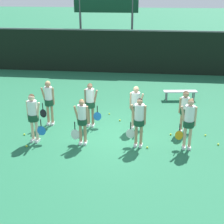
% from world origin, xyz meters
% --- Properties ---
extents(ground_plane, '(140.00, 140.00, 0.00)m').
position_xyz_m(ground_plane, '(0.00, 0.00, 0.00)').
color(ground_plane, '#216642').
extents(fence_windscreen, '(60.00, 0.08, 2.70)m').
position_xyz_m(fence_windscreen, '(0.00, 8.93, 1.36)').
color(fence_windscreen, black).
rests_on(fence_windscreen, ground_plane).
extents(scoreboard, '(4.12, 0.15, 4.92)m').
position_xyz_m(scoreboard, '(-1.57, 10.28, 3.87)').
color(scoreboard, '#515156').
rests_on(scoreboard, ground_plane).
extents(bench_courtside, '(1.65, 0.56, 0.45)m').
position_xyz_m(bench_courtside, '(2.82, 4.21, 0.39)').
color(bench_courtside, '#B2B2B7').
rests_on(bench_courtside, ground_plane).
extents(player_0, '(0.66, 0.38, 1.78)m').
position_xyz_m(player_0, '(-2.71, -0.78, 1.07)').
color(player_0, beige).
rests_on(player_0, ground_plane).
extents(player_1, '(0.64, 0.34, 1.66)m').
position_xyz_m(player_1, '(-0.99, -0.76, 0.96)').
color(player_1, tan).
rests_on(player_1, ground_plane).
extents(player_2, '(0.66, 0.37, 1.76)m').
position_xyz_m(player_2, '(0.96, -0.72, 1.04)').
color(player_2, tan).
rests_on(player_2, ground_plane).
extents(player_3, '(0.64, 0.37, 1.79)m').
position_xyz_m(player_3, '(2.61, -0.70, 1.07)').
color(player_3, tan).
rests_on(player_3, ground_plane).
extents(player_4, '(0.63, 0.35, 1.81)m').
position_xyz_m(player_4, '(-2.61, 0.72, 1.08)').
color(player_4, tan).
rests_on(player_4, ground_plane).
extents(player_5, '(0.66, 0.37, 1.76)m').
position_xyz_m(player_5, '(-0.96, 0.74, 1.04)').
color(player_5, '#8C664C').
rests_on(player_5, ground_plane).
extents(player_6, '(0.65, 0.38, 1.71)m').
position_xyz_m(player_6, '(0.79, 0.72, 1.02)').
color(player_6, tan).
rests_on(player_6, ground_plane).
extents(player_7, '(0.62, 0.34, 1.63)m').
position_xyz_m(player_7, '(2.62, 0.62, 0.96)').
color(player_7, tan).
rests_on(player_7, ground_plane).
extents(tennis_ball_0, '(0.07, 0.07, 0.07)m').
position_xyz_m(tennis_ball_0, '(0.14, 1.33, 0.03)').
color(tennis_ball_0, '#CCE033').
rests_on(tennis_ball_0, ground_plane).
extents(tennis_ball_1, '(0.07, 0.07, 0.07)m').
position_xyz_m(tennis_ball_1, '(-2.88, -1.24, 0.04)').
color(tennis_ball_1, '#CCE033').
rests_on(tennis_ball_1, ground_plane).
extents(tennis_ball_2, '(0.07, 0.07, 0.07)m').
position_xyz_m(tennis_ball_2, '(3.43, 0.32, 0.03)').
color(tennis_ball_2, '#CCE033').
rests_on(tennis_ball_2, ground_plane).
extents(tennis_ball_3, '(0.07, 0.07, 0.07)m').
position_xyz_m(tennis_ball_3, '(2.14, 0.24, 0.03)').
color(tennis_ball_3, '#CCE033').
rests_on(tennis_ball_3, ground_plane).
extents(tennis_ball_4, '(0.07, 0.07, 0.07)m').
position_xyz_m(tennis_ball_4, '(1.28, -0.87, 0.04)').
color(tennis_ball_4, '#CCE033').
rests_on(tennis_ball_4, ground_plane).
extents(tennis_ball_5, '(0.07, 0.07, 0.07)m').
position_xyz_m(tennis_ball_5, '(-3.29, -0.36, 0.03)').
color(tennis_ball_5, '#CCE033').
rests_on(tennis_ball_5, ground_plane).
extents(tennis_ball_6, '(0.06, 0.06, 0.06)m').
position_xyz_m(tennis_ball_6, '(-0.37, 1.98, 0.03)').
color(tennis_ball_6, '#CCE033').
rests_on(tennis_ball_6, ground_plane).
extents(tennis_ball_7, '(0.07, 0.07, 0.07)m').
position_xyz_m(tennis_ball_7, '(3.75, -0.37, 0.03)').
color(tennis_ball_7, '#CCE033').
rests_on(tennis_ball_7, ground_plane).
extents(tennis_ball_8, '(0.07, 0.07, 0.07)m').
position_xyz_m(tennis_ball_8, '(-3.24, 1.86, 0.04)').
color(tennis_ball_8, '#CCE033').
rests_on(tennis_ball_8, ground_plane).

